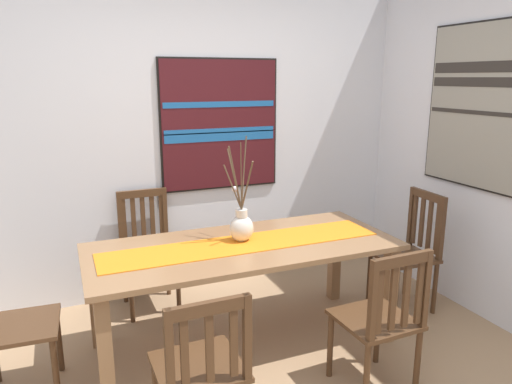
{
  "coord_description": "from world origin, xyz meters",
  "views": [
    {
      "loc": [
        -1.1,
        -2.02,
        1.81
      ],
      "look_at": [
        0.11,
        0.9,
        1.04
      ],
      "focal_mm": 33.17,
      "sensor_mm": 36.0,
      "label": 1
    }
  ],
  "objects_px": {
    "chair_4": "(410,249)",
    "painting_on_side_wall": "(481,106)",
    "dining_table": "(243,258)",
    "chair_2": "(147,248)",
    "chair_3": "(5,320)",
    "chair_1": "(202,369)",
    "painting_on_back_wall": "(220,125)",
    "chair_0": "(382,318)",
    "centerpiece_vase": "(241,224)"
  },
  "relations": [
    {
      "from": "chair_4",
      "to": "painting_on_side_wall",
      "type": "bearing_deg",
      "value": -21.98
    },
    {
      "from": "dining_table",
      "to": "painting_on_side_wall",
      "type": "relative_size",
      "value": 1.68
    },
    {
      "from": "chair_2",
      "to": "chair_3",
      "type": "relative_size",
      "value": 0.99
    },
    {
      "from": "chair_1",
      "to": "chair_4",
      "type": "distance_m",
      "value": 2.14
    },
    {
      "from": "dining_table",
      "to": "painting_on_back_wall",
      "type": "bearing_deg",
      "value": 79.5
    },
    {
      "from": "dining_table",
      "to": "painting_on_side_wall",
      "type": "bearing_deg",
      "value": -4.88
    },
    {
      "from": "chair_4",
      "to": "painting_on_back_wall",
      "type": "bearing_deg",
      "value": 140.31
    },
    {
      "from": "chair_0",
      "to": "chair_4",
      "type": "relative_size",
      "value": 0.96
    },
    {
      "from": "chair_4",
      "to": "chair_3",
      "type": "bearing_deg",
      "value": -179.35
    },
    {
      "from": "chair_2",
      "to": "dining_table",
      "type": "bearing_deg",
      "value": -59.17
    },
    {
      "from": "chair_0",
      "to": "painting_on_back_wall",
      "type": "height_order",
      "value": "painting_on_back_wall"
    },
    {
      "from": "chair_0",
      "to": "chair_4",
      "type": "xyz_separation_m",
      "value": [
        0.88,
        0.8,
        0.01
      ]
    },
    {
      "from": "centerpiece_vase",
      "to": "dining_table",
      "type": "bearing_deg",
      "value": -99.14
    },
    {
      "from": "dining_table",
      "to": "centerpiece_vase",
      "type": "xyz_separation_m",
      "value": [
        0.01,
        0.06,
        0.22
      ]
    },
    {
      "from": "painting_on_side_wall",
      "to": "centerpiece_vase",
      "type": "bearing_deg",
      "value": 173.3
    },
    {
      "from": "chair_3",
      "to": "dining_table",
      "type": "bearing_deg",
      "value": 0.97
    },
    {
      "from": "centerpiece_vase",
      "to": "chair_1",
      "type": "height_order",
      "value": "centerpiece_vase"
    },
    {
      "from": "dining_table",
      "to": "chair_2",
      "type": "bearing_deg",
      "value": 120.83
    },
    {
      "from": "chair_3",
      "to": "painting_on_back_wall",
      "type": "distance_m",
      "value": 2.16
    },
    {
      "from": "centerpiece_vase",
      "to": "painting_on_back_wall",
      "type": "bearing_deg",
      "value": 79.42
    },
    {
      "from": "chair_2",
      "to": "chair_3",
      "type": "bearing_deg",
      "value": -137.49
    },
    {
      "from": "chair_0",
      "to": "painting_on_back_wall",
      "type": "xyz_separation_m",
      "value": [
        -0.35,
        1.82,
        0.95
      ]
    },
    {
      "from": "chair_3",
      "to": "chair_4",
      "type": "xyz_separation_m",
      "value": [
        2.86,
        0.03,
        -0.01
      ]
    },
    {
      "from": "dining_table",
      "to": "centerpiece_vase",
      "type": "relative_size",
      "value": 2.89
    },
    {
      "from": "chair_2",
      "to": "centerpiece_vase",
      "type": "bearing_deg",
      "value": -56.87
    },
    {
      "from": "chair_4",
      "to": "painting_on_back_wall",
      "type": "relative_size",
      "value": 0.86
    },
    {
      "from": "chair_3",
      "to": "painting_on_back_wall",
      "type": "bearing_deg",
      "value": 32.85
    },
    {
      "from": "dining_table",
      "to": "painting_on_back_wall",
      "type": "relative_size",
      "value": 1.88
    },
    {
      "from": "chair_3",
      "to": "painting_on_back_wall",
      "type": "relative_size",
      "value": 0.86
    },
    {
      "from": "chair_1",
      "to": "chair_3",
      "type": "xyz_separation_m",
      "value": [
        -0.9,
        0.82,
        0.03
      ]
    },
    {
      "from": "dining_table",
      "to": "chair_3",
      "type": "bearing_deg",
      "value": -179.03
    },
    {
      "from": "chair_2",
      "to": "painting_on_side_wall",
      "type": "bearing_deg",
      "value": -23.13
    },
    {
      "from": "dining_table",
      "to": "chair_3",
      "type": "relative_size",
      "value": 2.17
    },
    {
      "from": "chair_1",
      "to": "painting_on_back_wall",
      "type": "height_order",
      "value": "painting_on_back_wall"
    },
    {
      "from": "chair_2",
      "to": "painting_on_side_wall",
      "type": "relative_size",
      "value": 0.77
    },
    {
      "from": "dining_table",
      "to": "painting_on_back_wall",
      "type": "xyz_separation_m",
      "value": [
        0.19,
        1.03,
        0.79
      ]
    },
    {
      "from": "chair_3",
      "to": "chair_4",
      "type": "height_order",
      "value": "chair_3"
    },
    {
      "from": "centerpiece_vase",
      "to": "chair_4",
      "type": "relative_size",
      "value": 0.75
    },
    {
      "from": "dining_table",
      "to": "chair_1",
      "type": "bearing_deg",
      "value": -122.7
    },
    {
      "from": "painting_on_side_wall",
      "to": "chair_0",
      "type": "bearing_deg",
      "value": -153.66
    },
    {
      "from": "dining_table",
      "to": "chair_4",
      "type": "relative_size",
      "value": 2.18
    },
    {
      "from": "painting_on_side_wall",
      "to": "chair_1",
      "type": "bearing_deg",
      "value": -163.85
    },
    {
      "from": "dining_table",
      "to": "painting_on_side_wall",
      "type": "xyz_separation_m",
      "value": [
        1.83,
        -0.16,
        0.97
      ]
    },
    {
      "from": "centerpiece_vase",
      "to": "chair_2",
      "type": "height_order",
      "value": "centerpiece_vase"
    },
    {
      "from": "centerpiece_vase",
      "to": "painting_on_side_wall",
      "type": "distance_m",
      "value": 1.98
    },
    {
      "from": "painting_on_side_wall",
      "to": "chair_4",
      "type": "bearing_deg",
      "value": 158.02
    },
    {
      "from": "chair_1",
      "to": "painting_on_back_wall",
      "type": "bearing_deg",
      "value": 68.66
    },
    {
      "from": "dining_table",
      "to": "chair_3",
      "type": "height_order",
      "value": "chair_3"
    },
    {
      "from": "centerpiece_vase",
      "to": "painting_on_back_wall",
      "type": "height_order",
      "value": "painting_on_back_wall"
    },
    {
      "from": "dining_table",
      "to": "chair_1",
      "type": "relative_size",
      "value": 2.36
    }
  ]
}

